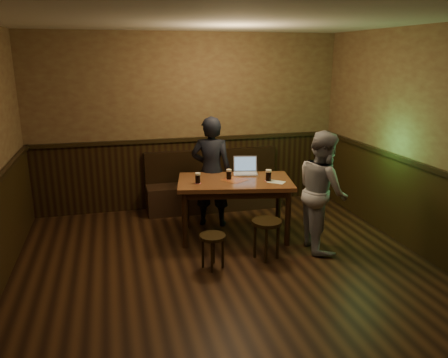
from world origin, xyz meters
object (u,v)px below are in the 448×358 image
person_grey (322,191)px  stool_right (267,228)px  person_suit (211,172)px  pint_right (268,175)px  stool_left (213,242)px  bench (214,190)px  laptop (245,169)px  pint_mid (229,174)px  pint_left (198,178)px  pub_table (235,188)px

person_grey → stool_right: bearing=105.0°
person_suit → pint_right: bearing=154.5°
stool_left → person_grey: person_grey is taller
bench → stool_left: 2.15m
laptop → pint_mid: bearing=-129.6°
pint_left → pint_right: bearing=-8.0°
pub_table → laptop: laptop is taller
laptop → pub_table: bearing=-117.5°
pint_left → person_suit: (0.31, 0.55, -0.08)m
person_grey → pub_table: bearing=62.6°
stool_right → laptop: size_ratio=1.28×
stool_left → pint_right: size_ratio=2.65×
bench → pint_mid: bearing=-93.4°
pint_mid → laptop: 0.39m
pint_left → person_suit: bearing=60.4°
laptop → bench: bearing=116.8°
pint_right → laptop: laptop is taller
pint_mid → person_grey: (1.05, -0.68, -0.11)m
stool_right → pint_left: bearing=133.9°
bench → pub_table: 1.29m
pub_table → person_grey: 1.17m
stool_right → person_suit: bearing=107.1°
laptop → person_grey: bearing=-38.8°
bench → laptop: bearing=-75.7°
pub_table → person_grey: person_grey is taller
bench → person_grey: size_ratio=1.42×
bench → pint_left: (-0.52, -1.26, 0.58)m
stool_right → person_suit: person_suit is taller
pint_left → person_grey: person_grey is taller
bench → pub_table: bearing=-90.0°
pint_right → pint_left: bearing=172.0°
person_suit → pub_table: bearing=133.4°
bench → pint_right: 1.57m
pint_right → pub_table: bearing=158.9°
pint_mid → person_grey: 1.26m
stool_right → pint_mid: size_ratio=3.45×
person_suit → stool_right: bearing=129.0°
pint_left → pint_mid: bearing=9.5°
pub_table → pint_left: size_ratio=11.53×
stool_right → pint_right: 0.82m
pint_mid → laptop: bearing=38.0°
stool_right → pint_mid: pint_mid is taller
pint_left → person_suit: 0.64m
pub_table → laptop: bearing=61.5°
pint_left → pub_table: bearing=3.4°
bench → person_grey: 2.16m
stool_left → pint_right: 1.29m
bench → laptop: size_ratio=5.66×
pint_right → person_grey: 0.74m
bench → stool_left: size_ratio=5.26×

